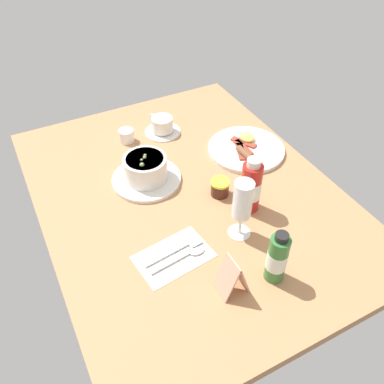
{
  "coord_description": "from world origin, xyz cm",
  "views": [
    {
      "loc": [
        80.27,
        -39.9,
        82.49
      ],
      "look_at": [
        4.81,
        -0.85,
        4.42
      ],
      "focal_mm": 38.13,
      "sensor_mm": 36.0,
      "label": 1
    }
  ],
  "objects_px": {
    "porridge_bowl": "(146,170)",
    "cutlery_setting": "(175,256)",
    "jam_jar": "(220,188)",
    "wine_glass": "(243,202)",
    "menu_card": "(233,275)",
    "sauce_bottle_red": "(251,187)",
    "breakfast_plate": "(246,148)",
    "coffee_cup": "(162,126)",
    "sauce_bottle_green": "(277,258)",
    "creamer_jug": "(127,135)"
  },
  "relations": [
    {
      "from": "porridge_bowl",
      "to": "cutlery_setting",
      "type": "xyz_separation_m",
      "value": [
        0.31,
        -0.05,
        -0.04
      ]
    },
    {
      "from": "jam_jar",
      "to": "wine_glass",
      "type": "bearing_deg",
      "value": -11.0
    },
    {
      "from": "menu_card",
      "to": "jam_jar",
      "type": "bearing_deg",
      "value": 154.59
    },
    {
      "from": "porridge_bowl",
      "to": "sauce_bottle_red",
      "type": "relative_size",
      "value": 1.22
    },
    {
      "from": "jam_jar",
      "to": "breakfast_plate",
      "type": "height_order",
      "value": "jam_jar"
    },
    {
      "from": "wine_glass",
      "to": "sauce_bottle_red",
      "type": "relative_size",
      "value": 1.02
    },
    {
      "from": "porridge_bowl",
      "to": "wine_glass",
      "type": "xyz_separation_m",
      "value": [
        0.31,
        0.14,
        0.07
      ]
    },
    {
      "from": "sauce_bottle_red",
      "to": "coffee_cup",
      "type": "bearing_deg",
      "value": -172.36
    },
    {
      "from": "wine_glass",
      "to": "sauce_bottle_green",
      "type": "relative_size",
      "value": 1.16
    },
    {
      "from": "coffee_cup",
      "to": "sauce_bottle_green",
      "type": "bearing_deg",
      "value": -1.3
    },
    {
      "from": "cutlery_setting",
      "to": "sauce_bottle_red",
      "type": "height_order",
      "value": "sauce_bottle_red"
    },
    {
      "from": "sauce_bottle_red",
      "to": "cutlery_setting",
      "type": "bearing_deg",
      "value": -76.31
    },
    {
      "from": "creamer_jug",
      "to": "wine_glass",
      "type": "bearing_deg",
      "value": 12.27
    },
    {
      "from": "breakfast_plate",
      "to": "menu_card",
      "type": "xyz_separation_m",
      "value": [
        0.44,
        -0.33,
        0.04
      ]
    },
    {
      "from": "sauce_bottle_green",
      "to": "menu_card",
      "type": "xyz_separation_m",
      "value": [
        -0.02,
        -0.11,
        -0.02
      ]
    },
    {
      "from": "cutlery_setting",
      "to": "breakfast_plate",
      "type": "height_order",
      "value": "breakfast_plate"
    },
    {
      "from": "cutlery_setting",
      "to": "menu_card",
      "type": "relative_size",
      "value": 2.0
    },
    {
      "from": "breakfast_plate",
      "to": "sauce_bottle_red",
      "type": "bearing_deg",
      "value": -31.51
    },
    {
      "from": "porridge_bowl",
      "to": "menu_card",
      "type": "distance_m",
      "value": 0.46
    },
    {
      "from": "cutlery_setting",
      "to": "creamer_jug",
      "type": "relative_size",
      "value": 3.33
    },
    {
      "from": "porridge_bowl",
      "to": "jam_jar",
      "type": "distance_m",
      "value": 0.23
    },
    {
      "from": "coffee_cup",
      "to": "cutlery_setting",
      "type": "bearing_deg",
      "value": -21.02
    },
    {
      "from": "breakfast_plate",
      "to": "cutlery_setting",
      "type": "bearing_deg",
      "value": -53.88
    },
    {
      "from": "breakfast_plate",
      "to": "jam_jar",
      "type": "bearing_deg",
      "value": -52.11
    },
    {
      "from": "creamer_jug",
      "to": "menu_card",
      "type": "height_order",
      "value": "menu_card"
    },
    {
      "from": "sauce_bottle_green",
      "to": "breakfast_plate",
      "type": "height_order",
      "value": "sauce_bottle_green"
    },
    {
      "from": "cutlery_setting",
      "to": "breakfast_plate",
      "type": "xyz_separation_m",
      "value": [
        -0.3,
        0.41,
        0.01
      ]
    },
    {
      "from": "breakfast_plate",
      "to": "menu_card",
      "type": "height_order",
      "value": "menu_card"
    },
    {
      "from": "porridge_bowl",
      "to": "menu_card",
      "type": "xyz_separation_m",
      "value": [
        0.45,
        0.03,
        0.01
      ]
    },
    {
      "from": "creamer_jug",
      "to": "breakfast_plate",
      "type": "xyz_separation_m",
      "value": [
        0.24,
        0.33,
        -0.01
      ]
    },
    {
      "from": "porridge_bowl",
      "to": "wine_glass",
      "type": "distance_m",
      "value": 0.35
    },
    {
      "from": "sauce_bottle_green",
      "to": "cutlery_setting",
      "type": "bearing_deg",
      "value": -131.64
    },
    {
      "from": "menu_card",
      "to": "coffee_cup",
      "type": "bearing_deg",
      "value": 169.5
    },
    {
      "from": "jam_jar",
      "to": "sauce_bottle_green",
      "type": "relative_size",
      "value": 0.37
    },
    {
      "from": "creamer_jug",
      "to": "breakfast_plate",
      "type": "relative_size",
      "value": 0.24
    },
    {
      "from": "coffee_cup",
      "to": "creamer_jug",
      "type": "height_order",
      "value": "coffee_cup"
    },
    {
      "from": "wine_glass",
      "to": "jam_jar",
      "type": "bearing_deg",
      "value": 169.0
    },
    {
      "from": "sauce_bottle_red",
      "to": "menu_card",
      "type": "xyz_separation_m",
      "value": [
        0.21,
        -0.19,
        -0.03
      ]
    },
    {
      "from": "jam_jar",
      "to": "menu_card",
      "type": "xyz_separation_m",
      "value": [
        0.3,
        -0.14,
        0.02
      ]
    },
    {
      "from": "coffee_cup",
      "to": "menu_card",
      "type": "relative_size",
      "value": 1.24
    },
    {
      "from": "porridge_bowl",
      "to": "creamer_jug",
      "type": "distance_m",
      "value": 0.23
    },
    {
      "from": "jam_jar",
      "to": "breakfast_plate",
      "type": "relative_size",
      "value": 0.22
    },
    {
      "from": "sauce_bottle_red",
      "to": "breakfast_plate",
      "type": "distance_m",
      "value": 0.28
    },
    {
      "from": "menu_card",
      "to": "cutlery_setting",
      "type": "bearing_deg",
      "value": -152.38
    },
    {
      "from": "jam_jar",
      "to": "menu_card",
      "type": "relative_size",
      "value": 0.55
    },
    {
      "from": "porridge_bowl",
      "to": "menu_card",
      "type": "bearing_deg",
      "value": 3.47
    },
    {
      "from": "sauce_bottle_green",
      "to": "menu_card",
      "type": "relative_size",
      "value": 1.5
    },
    {
      "from": "creamer_jug",
      "to": "breakfast_plate",
      "type": "height_order",
      "value": "creamer_jug"
    },
    {
      "from": "menu_card",
      "to": "porridge_bowl",
      "type": "bearing_deg",
      "value": -176.53
    },
    {
      "from": "porridge_bowl",
      "to": "coffee_cup",
      "type": "relative_size",
      "value": 1.67
    }
  ]
}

